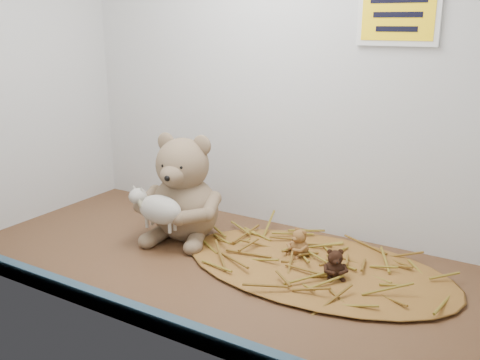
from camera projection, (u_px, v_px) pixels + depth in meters
The scene contains 8 objects.
alcove_shell at pixel (234, 62), 118.32cm from camera, with size 120.40×60.20×90.40cm.
front_rail at pixel (128, 311), 99.68cm from camera, with size 119.28×2.20×3.60cm, color #344F63.
straw_bed at pixel (316, 267), 119.97cm from camera, with size 63.74×37.01×1.23cm, color brown.
main_teddy at pixel (184, 187), 134.78cm from camera, with size 21.82×23.03×27.06cm, color #8A7255, non-canonical shape.
toy_lamb at pixel (160, 210), 127.73cm from camera, with size 15.18×9.26×9.81cm, color beige, non-canonical shape.
mini_teddy_tan at pixel (300, 241), 124.31cm from camera, with size 5.32×5.62×6.60cm, color olive, non-canonical shape.
mini_teddy_brown at pixel (335, 262), 113.40cm from camera, with size 5.28×5.57×6.55cm, color black, non-canonical shape.
wall_sign at pixel (398, 15), 117.30cm from camera, with size 16.00×1.20×11.00cm, color yellow.
Camera 1 is at (63.76, -93.71, 53.70)cm, focal length 40.00 mm.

